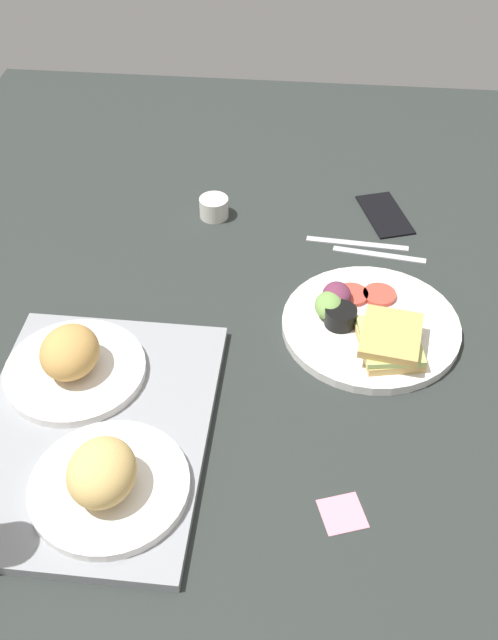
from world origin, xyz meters
TOP-DOWN VIEW (x-y plane):
  - ground_plane at (0.00, 0.00)cm, footprint 190.00×150.00cm
  - serving_tray at (-19.96, 23.32)cm, footprint 45.34×33.47cm
  - bread_plate_near at (-30.38, 18.46)cm, footprint 21.26×21.26cm
  - bread_plate_far at (-10.04, 28.39)cm, footprint 21.39×21.39cm
  - plate_with_salad at (5.29, -16.26)cm, footprint 29.12×29.12cm
  - espresso_cup at (35.35, 13.10)cm, footprint 5.60×5.60cm
  - fork at (25.94, -18.67)cm, footprint 3.65×17.03cm
  - knife at (28.94, -14.67)cm, footprint 2.77×19.05cm
  - cell_phone at (38.74, -20.09)cm, footprint 15.95×11.46cm
  - sticky_note at (-29.65, -12.41)cm, footprint 7.14×7.14cm

SIDE VIEW (x-z plane):
  - ground_plane at x=0.00cm, z-range -3.00..0.00cm
  - sticky_note at x=-29.65cm, z-range 0.00..0.12cm
  - fork at x=25.94cm, z-range 0.00..0.50cm
  - knife at x=28.94cm, z-range 0.00..0.50cm
  - cell_phone at x=38.74cm, z-range 0.00..0.80cm
  - serving_tray at x=-19.96cm, z-range 0.00..1.60cm
  - plate_with_salad at x=5.29cm, z-range -1.02..4.38cm
  - espresso_cup at x=35.35cm, z-range 0.00..4.00cm
  - bread_plate_far at x=-10.04cm, z-range 0.17..8.43cm
  - bread_plate_near at x=-30.38cm, z-range 0.21..8.64cm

